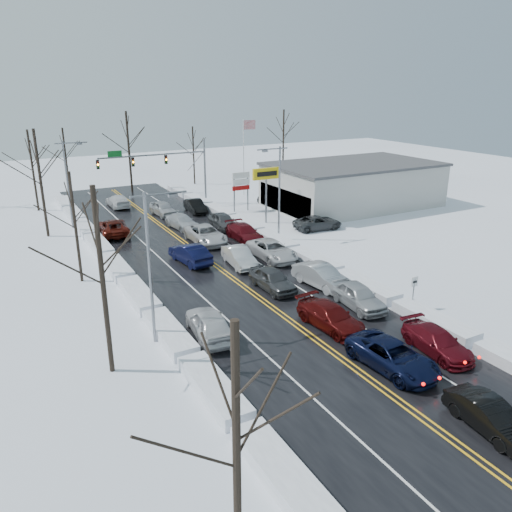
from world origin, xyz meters
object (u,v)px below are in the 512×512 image
traffic_signal_mast (166,163)px  oncoming_car_0 (190,263)px  tires_plus_sign (266,177)px  flagpole (245,151)px  dealership_building (353,184)px

traffic_signal_mast → oncoming_car_0: bearing=-104.0°
tires_plus_sign → flagpole: 14.79m
tires_plus_sign → flagpole: size_ratio=0.60×
flagpole → dealership_building: (8.80, -12.00, -3.27)m
flagpole → oncoming_car_0: size_ratio=2.00×
oncoming_car_0 → dealership_building: bearing=-165.2°
dealership_building → oncoming_car_0: dealership_building is taller
tires_plus_sign → oncoming_car_0: bearing=-146.0°
traffic_signal_mast → dealership_building: bearing=-25.9°
traffic_signal_mast → oncoming_car_0: (-5.05, -20.17, -5.48)m
tires_plus_sign → dealership_building: (13.48, 2.01, -2.34)m
dealership_building → flagpole: bearing=126.3°
tires_plus_sign → dealership_building: tires_plus_sign is taller
traffic_signal_mast → flagpole: 11.90m
flagpole → oncoming_car_0: (-16.77, -22.18, -5.93)m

